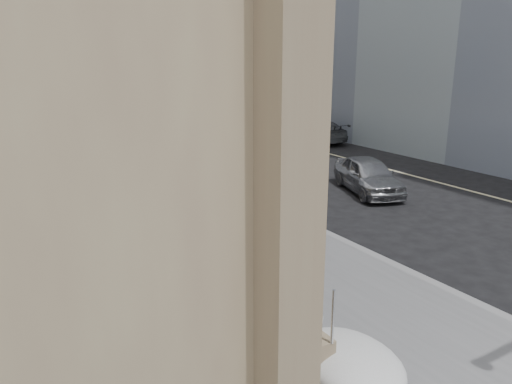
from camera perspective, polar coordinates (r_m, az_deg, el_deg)
ground at (r=10.86m, az=9.01°, el=-13.14°), size 140.00×140.00×0.00m
sidewalk at (r=18.97m, az=-10.82°, el=-0.27°), size 5.00×80.00×0.12m
curb at (r=20.00m, az=-3.80°, el=0.80°), size 0.24×80.00×0.12m
lane_line at (r=24.56m, az=12.71°, el=3.14°), size 0.15×70.00×0.01m
far_podium at (r=27.92m, az=20.47°, el=8.18°), size 2.00×80.00×4.00m
streetlight_mid at (r=23.00m, az=-8.53°, el=14.03°), size 1.71×0.24×8.00m
streetlight_far at (r=42.13m, az=-19.65°, el=14.03°), size 1.71×0.24×8.00m
traffic_signal at (r=30.34m, az=-15.80°, el=12.91°), size 4.10×0.22×6.00m
snow_bank at (r=16.70m, az=-13.11°, el=-1.16°), size 1.70×18.10×0.76m
mounted_horse_left at (r=13.86m, az=-5.74°, el=-1.38°), size 1.46×2.41×2.62m
mounted_horse_right at (r=15.35m, az=-2.30°, el=0.89°), size 1.85×2.04×2.72m
pedestrian at (r=13.60m, az=1.89°, el=-1.94°), size 1.14×0.51×1.92m
car_silver at (r=19.45m, az=12.70°, el=1.89°), size 2.88×4.28×1.35m
car_grey at (r=30.17m, az=7.01°, el=6.94°), size 2.10×4.53×1.28m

